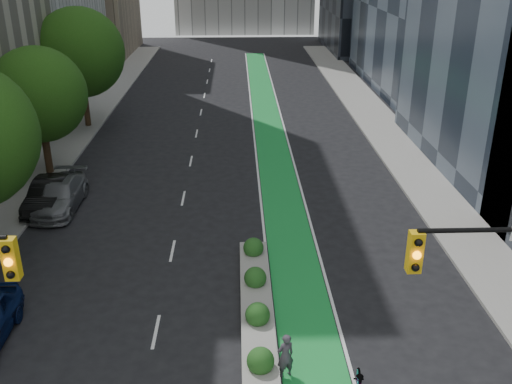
{
  "coord_description": "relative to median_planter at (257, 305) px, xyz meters",
  "views": [
    {
      "loc": [
        0.55,
        -11.12,
        12.84
      ],
      "look_at": [
        1.34,
        11.76,
        3.0
      ],
      "focal_mm": 40.0,
      "sensor_mm": 36.0,
      "label": 1
    }
  ],
  "objects": [
    {
      "name": "parked_car_left_far",
      "position": [
        -10.11,
        9.87,
        0.39
      ],
      "size": [
        2.17,
        5.25,
        1.52
      ],
      "primitive_type": "imported",
      "rotation": [
        0.0,
        0.0,
        -0.01
      ],
      "color": "slate",
      "rests_on": "ground"
    },
    {
      "name": "parked_car_left_mid",
      "position": [
        -10.7,
        10.0,
        0.4
      ],
      "size": [
        1.72,
        4.73,
        1.55
      ],
      "primitive_type": "imported",
      "rotation": [
        0.0,
        0.0,
        -0.02
      ],
      "color": "black",
      "rests_on": "ground"
    },
    {
      "name": "cyclist",
      "position": [
        0.8,
        -3.51,
        0.44
      ],
      "size": [
        0.7,
        0.59,
        1.62
      ],
      "primitive_type": "imported",
      "rotation": [
        0.0,
        0.0,
        3.53
      ],
      "color": "#3D3742",
      "rests_on": "ground"
    },
    {
      "name": "tree_far",
      "position": [
        -12.2,
        24.96,
        5.32
      ],
      "size": [
        6.6,
        6.6,
        9.0
      ],
      "color": "black",
      "rests_on": "ground"
    },
    {
      "name": "median_planter",
      "position": [
        0.0,
        0.0,
        0.0
      ],
      "size": [
        1.2,
        10.26,
        1.1
      ],
      "color": "gray",
      "rests_on": "ground"
    },
    {
      "name": "tree_midfar",
      "position": [
        -12.2,
        14.96,
        4.57
      ],
      "size": [
        5.6,
        5.6,
        7.76
      ],
      "color": "black",
      "rests_on": "ground"
    },
    {
      "name": "bike_lane_paint",
      "position": [
        1.8,
        22.96,
        -0.37
      ],
      "size": [
        2.2,
        70.0,
        0.01
      ],
      "primitive_type": "cube",
      "color": "#1A913A",
      "rests_on": "ground"
    },
    {
      "name": "sidewalk_left",
      "position": [
        -13.0,
        17.96,
        -0.3
      ],
      "size": [
        3.6,
        90.0,
        0.15
      ],
      "primitive_type": "cube",
      "color": "gray",
      "rests_on": "ground"
    },
    {
      "name": "sidewalk_right",
      "position": [
        10.6,
        17.96,
        -0.3
      ],
      "size": [
        3.6,
        90.0,
        0.15
      ],
      "primitive_type": "cube",
      "color": "gray",
      "rests_on": "ground"
    }
  ]
}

